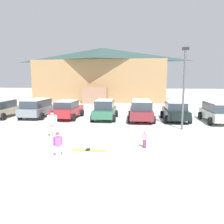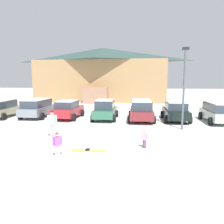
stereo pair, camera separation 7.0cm
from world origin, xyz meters
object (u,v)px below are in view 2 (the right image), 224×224
Objects in this scene: parked_green_coupe at (105,110)px; parked_grey_wagon at (37,108)px; skier_child_in_purple_jacket at (57,144)px; skier_adult_in_blue_parka at (52,123)px; ski_lodge at (102,74)px; parked_beige_suv at (1,108)px; parked_silver_wagon at (218,112)px; lamp_post at (184,84)px; parked_red_sedan at (68,109)px; parked_maroon_van at (141,110)px; skier_child_in_pink_snowsuit at (144,139)px; parked_black_sedan at (175,111)px; pair_of_skis at (88,150)px.

parked_grey_wagon is at bearing 178.14° from parked_green_coupe.
skier_child_in_purple_jacket is 0.70× the size of skier_adult_in_blue_parka.
ski_lodge reaches higher than parked_beige_suv.
ski_lodge is 4.87× the size of parked_silver_wagon.
lamp_post is (12.45, -3.45, 2.26)m from parked_grey_wagon.
skier_adult_in_blue_parka is (4.26, -6.76, 0.02)m from parked_grey_wagon.
parked_red_sedan is 3.46m from parked_green_coupe.
parked_grey_wagon is (-3.01, -18.07, -3.50)m from ski_lodge.
parked_grey_wagon is 0.95× the size of parked_maroon_van.
parked_green_coupe is at bearing -79.38° from ski_lodge.
skier_child_in_pink_snowsuit is 0.77× the size of skier_child_in_purple_jacket.
parked_green_coupe is 7.21m from lamp_post.
parked_green_coupe is (3.46, -0.05, 0.04)m from parked_red_sedan.
parked_black_sedan is (9.51, 0.10, 0.01)m from parked_red_sedan.
lamp_post is (9.44, -21.53, -1.25)m from ski_lodge.
ski_lodge is at bearing 80.56° from parked_grey_wagon.
parked_silver_wagon is at bearing -1.18° from parked_red_sedan.
parked_black_sedan is at bearing 6.54° from parked_maroon_van.
parked_silver_wagon is (12.81, -0.26, 0.07)m from parked_red_sedan.
parked_beige_suv is 3.71× the size of skier_child_in_purple_jacket.
parked_maroon_van is 8.90m from pair_of_skis.
skier_adult_in_blue_parka is (7.52, -6.20, 0.06)m from parked_beige_suv.
lamp_post reaches higher than parked_beige_suv.
skier_child_in_purple_jacket is 9.64m from lamp_post.
parked_red_sedan is at bearing 3.69° from parked_beige_suv.
parked_grey_wagon is at bearing 9.85° from parked_beige_suv.
skier_child_in_pink_snowsuit is at bearing -30.05° from parked_beige_suv.
parked_black_sedan is 0.95× the size of parked_silver_wagon.
parked_beige_suv is 15.01m from skier_child_in_pink_snowsuit.
skier_child_in_purple_jacket is at bearing -84.25° from ski_lodge.
lamp_post is at bearing -19.15° from parked_red_sedan.
parked_maroon_van is 4.89× the size of skier_child_in_pink_snowsuit.
parked_silver_wagon is at bearing 42.13° from lamp_post.
ski_lodge is 5.09× the size of parked_red_sedan.
parked_silver_wagon is at bearing 51.63° from skier_child_in_pink_snowsuit.
parked_beige_suv is at bearing 140.98° from pair_of_skis.
skier_adult_in_blue_parka reaches higher than skier_child_in_pink_snowsuit.
parked_maroon_van reaches higher than parked_red_sedan.
skier_adult_in_blue_parka is at bearing -157.99° from lamp_post.
lamp_post is (2.72, 4.63, 2.67)m from skier_child_in_pink_snowsuit.
skier_adult_in_blue_parka is at bearing -140.87° from parked_black_sedan.
parked_green_coupe is 8.70m from pair_of_skis.
parked_grey_wagon is at bearing 122.20° from skier_adult_in_blue_parka.
ski_lodge is 12.84× the size of skier_adult_in_blue_parka.
parked_beige_suv is at bearing 133.97° from skier_child_in_purple_jacket.
parked_maroon_van reaches higher than skier_child_in_pink_snowsuit.
parked_silver_wagon is (12.79, -18.50, -3.53)m from ski_lodge.
parked_grey_wagon is at bearing 179.70° from parked_black_sedan.
parked_green_coupe is 9.36m from parked_silver_wagon.
lamp_post reaches higher than parked_green_coupe.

